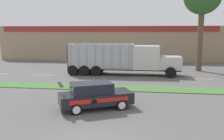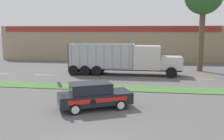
# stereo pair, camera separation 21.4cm
# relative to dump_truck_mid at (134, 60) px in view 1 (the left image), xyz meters

# --- Properties ---
(grass_verge) EXTENTS (120.00, 2.13, 0.06)m
(grass_verge) POSITION_rel_dump_truck_mid_xyz_m (-0.92, -6.39, -1.57)
(grass_verge) COLOR #477538
(grass_verge) RESTS_ON ground_plane
(centre_line_3) EXTENTS (2.40, 0.14, 0.01)m
(centre_line_3) POSITION_rel_dump_truck_mid_xyz_m (-9.48, -1.33, -1.59)
(centre_line_3) COLOR yellow
(centre_line_3) RESTS_ON ground_plane
(centre_line_4) EXTENTS (2.40, 0.14, 0.01)m
(centre_line_4) POSITION_rel_dump_truck_mid_xyz_m (-4.08, -1.33, -1.59)
(centre_line_4) COLOR yellow
(centre_line_4) RESTS_ON ground_plane
(centre_line_5) EXTENTS (2.40, 0.14, 0.01)m
(centre_line_5) POSITION_rel_dump_truck_mid_xyz_m (1.32, -1.33, -1.59)
(centre_line_5) COLOR yellow
(centre_line_5) RESTS_ON ground_plane
(centre_line_6) EXTENTS (2.40, 0.14, 0.01)m
(centre_line_6) POSITION_rel_dump_truck_mid_xyz_m (6.72, -1.33, -1.59)
(centre_line_6) COLOR yellow
(centre_line_6) RESTS_ON ground_plane
(dump_truck_mid) EXTENTS (11.90, 2.71, 3.30)m
(dump_truck_mid) POSITION_rel_dump_truck_mid_xyz_m (0.00, 0.00, 0.00)
(dump_truck_mid) COLOR black
(dump_truck_mid) RESTS_ON ground_plane
(rally_car) EXTENTS (4.70, 3.48, 1.65)m
(rally_car) POSITION_rel_dump_truck_mid_xyz_m (-1.75, -11.92, -0.76)
(rally_car) COLOR black
(rally_car) RESTS_ON ground_plane
(store_building_backdrop) EXTENTS (34.52, 12.10, 5.36)m
(store_building_backdrop) POSITION_rel_dump_truck_mid_xyz_m (-4.81, 17.18, 1.09)
(store_building_backdrop) COLOR #9E896B
(store_building_backdrop) RESTS_ON ground_plane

